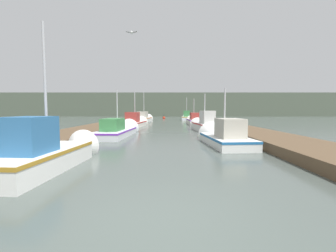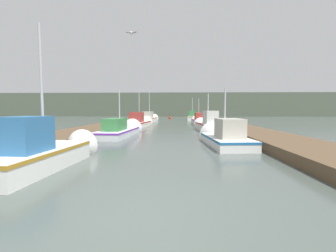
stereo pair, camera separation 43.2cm
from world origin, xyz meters
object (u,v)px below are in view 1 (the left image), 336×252
object	(u,v)px
mooring_piling_0	(199,118)
fishing_boat_0	(52,152)
fishing_boat_2	(121,130)
fishing_boat_4	(137,122)
fishing_boat_3	(205,124)
seagull_lead	(133,33)
mooring_piling_1	(146,116)
fishing_boat_6	(145,118)
fishing_boat_1	(224,137)
channel_buoy	(165,118)
fishing_boat_7	(187,117)
fishing_boat_5	(195,120)

from	to	relation	value
mooring_piling_0	fishing_boat_0	bearing A→B (deg)	-108.12
fishing_boat_2	fishing_boat_4	xyz separation A→B (m)	(-0.06, 8.27, 0.08)
fishing_boat_3	seagull_lead	world-z (taller)	seagull_lead
mooring_piling_0	mooring_piling_1	xyz separation A→B (m)	(-8.67, 14.03, -0.11)
fishing_boat_3	fishing_boat_6	bearing A→B (deg)	108.67
fishing_boat_0	fishing_boat_6	distance (m)	27.15
fishing_boat_3	mooring_piling_0	xyz separation A→B (m)	(0.95, 11.10, 0.16)
fishing_boat_1	channel_buoy	size ratio (longest dim) A/B	4.60
fishing_boat_4	fishing_boat_7	bearing A→B (deg)	71.27
fishing_boat_6	fishing_boat_2	bearing A→B (deg)	-83.51
fishing_boat_0	mooring_piling_0	size ratio (longest dim) A/B	3.59
fishing_boat_2	channel_buoy	bearing A→B (deg)	88.37
mooring_piling_1	channel_buoy	world-z (taller)	mooring_piling_1
fishing_boat_1	channel_buoy	xyz separation A→B (m)	(-3.69, 33.03, -0.23)
seagull_lead	fishing_boat_0	bearing A→B (deg)	-113.05
fishing_boat_3	seagull_lead	distance (m)	10.79
channel_buoy	mooring_piling_1	bearing A→B (deg)	-175.90
fishing_boat_2	fishing_boat_6	world-z (taller)	fishing_boat_6
fishing_boat_2	mooring_piling_0	world-z (taller)	fishing_boat_2
mooring_piling_1	fishing_boat_4	bearing A→B (deg)	-86.79
fishing_boat_2	fishing_boat_3	size ratio (longest dim) A/B	1.22
fishing_boat_6	fishing_boat_4	bearing A→B (deg)	-83.41
fishing_boat_2	fishing_boat_3	xyz separation A→B (m)	(6.52, 3.41, 0.16)
fishing_boat_6	fishing_boat_7	world-z (taller)	fishing_boat_6
mooring_piling_0	channel_buoy	xyz separation A→B (m)	(-4.87, 14.31, -0.51)
fishing_boat_4	mooring_piling_0	world-z (taller)	fishing_boat_4
mooring_piling_0	mooring_piling_1	world-z (taller)	mooring_piling_0
fishing_boat_5	channel_buoy	distance (m)	17.22
fishing_boat_0	fishing_boat_4	distance (m)	17.27
fishing_boat_4	channel_buoy	distance (m)	20.73
fishing_boat_0	fishing_boat_7	xyz separation A→B (m)	(6.87, 31.91, -0.01)
seagull_lead	fishing_boat_1	bearing A→B (deg)	9.66
fishing_boat_5	fishing_boat_2	bearing A→B (deg)	-118.65
fishing_boat_0	mooring_piling_0	bearing A→B (deg)	75.45
fishing_boat_2	seagull_lead	bearing A→B (deg)	-67.33
fishing_boat_1	fishing_boat_3	bearing A→B (deg)	83.76
fishing_boat_3	fishing_boat_6	xyz separation A→B (m)	(-6.68, 14.74, -0.03)
fishing_boat_6	mooring_piling_0	bearing A→B (deg)	-19.47
fishing_boat_5	fishing_boat_7	world-z (taller)	fishing_boat_7
fishing_boat_7	mooring_piling_0	bearing A→B (deg)	-80.36
fishing_boat_1	fishing_boat_7	bearing A→B (deg)	84.68
fishing_boat_6	channel_buoy	distance (m)	11.03
channel_buoy	fishing_boat_0	bearing A→B (deg)	-94.28
fishing_boat_7	mooring_piling_0	size ratio (longest dim) A/B	3.47
mooring_piling_0	seagull_lead	bearing A→B (deg)	-106.63
fishing_boat_4	fishing_boat_7	xyz separation A→B (m)	(6.70, 14.64, 0.04)
fishing_boat_2	mooring_piling_0	xyz separation A→B (m)	(7.47, 14.52, 0.32)
fishing_boat_4	fishing_boat_6	world-z (taller)	fishing_boat_6
seagull_lead	mooring_piling_1	bearing A→B (deg)	96.61
fishing_boat_0	fishing_boat_6	size ratio (longest dim) A/B	0.76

